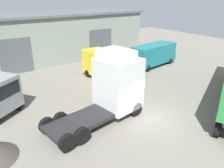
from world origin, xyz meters
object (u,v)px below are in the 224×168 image
(delivery_van_yellow, at_px, (107,66))
(traffic_cone, at_px, (141,91))
(tractor_unit_white, at_px, (113,86))
(delivery_van_teal, at_px, (155,54))

(delivery_van_yellow, relative_size, traffic_cone, 9.92)
(delivery_van_yellow, height_order, traffic_cone, delivery_van_yellow)
(tractor_unit_white, height_order, delivery_van_teal, tractor_unit_white)
(delivery_van_teal, distance_m, traffic_cone, 8.24)
(tractor_unit_white, bearing_deg, delivery_van_teal, 23.81)
(tractor_unit_white, distance_m, delivery_van_teal, 12.00)
(delivery_van_teal, relative_size, traffic_cone, 10.88)
(traffic_cone, bearing_deg, tractor_unit_white, -160.83)
(delivery_van_teal, xyz_separation_m, traffic_cone, (-6.51, -4.93, -1.07))
(delivery_van_yellow, distance_m, delivery_van_teal, 7.05)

